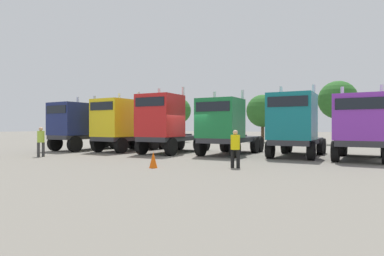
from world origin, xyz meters
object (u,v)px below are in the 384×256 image
semi_truck_navy (79,126)px  semi_truck_red (166,124)px  semi_truck_yellow (120,124)px  semi_truck_green (225,127)px  visitor_in_hivis (235,146)px  semi_truck_teal (294,125)px  semi_truck_purple (361,127)px  visitor_with_camera (41,140)px  traffic_cone_near (153,160)px

semi_truck_navy → semi_truck_red: size_ratio=1.04×
semi_truck_yellow → semi_truck_green: 7.81m
visitor_in_hivis → semi_truck_teal: bearing=-4.1°
semi_truck_purple → semi_truck_red: bearing=-82.9°
visitor_with_camera → traffic_cone_near: bearing=-171.0°
semi_truck_navy → semi_truck_purple: size_ratio=1.02×
semi_truck_teal → visitor_in_hivis: 6.27m
traffic_cone_near → semi_truck_green: bearing=81.8°
semi_truck_red → semi_truck_purple: semi_truck_red is taller
visitor_in_hivis → traffic_cone_near: size_ratio=2.33×
semi_truck_green → visitor_with_camera: semi_truck_green is taller
visitor_in_hivis → visitor_with_camera: visitor_with_camera is taller
semi_truck_teal → semi_truck_purple: (3.39, -0.49, -0.12)m
semi_truck_red → visitor_in_hivis: 8.23m
traffic_cone_near → semi_truck_purple: bearing=38.6°
semi_truck_teal → semi_truck_purple: bearing=87.3°
semi_truck_yellow → semi_truck_teal: 11.92m
semi_truck_red → visitor_with_camera: bearing=-45.6°
semi_truck_navy → semi_truck_teal: bearing=99.6°
semi_truck_teal → visitor_with_camera: size_ratio=3.53×
semi_truck_red → traffic_cone_near: 7.51m
semi_truck_teal → traffic_cone_near: 9.05m
semi_truck_teal → semi_truck_yellow: bearing=-83.7°
semi_truck_purple → traffic_cone_near: 11.00m
semi_truck_teal → semi_truck_red: bearing=-80.3°
visitor_in_hivis → traffic_cone_near: visitor_in_hivis is taller
semi_truck_red → semi_truck_green: semi_truck_red is taller
visitor_in_hivis → semi_truck_navy: bearing=81.4°
semi_truck_yellow → semi_truck_red: bearing=91.9°
semi_truck_green → semi_truck_purple: 7.51m
semi_truck_navy → semi_truck_green: (11.43, 0.20, -0.07)m
semi_truck_navy → semi_truck_red: bearing=96.7°
semi_truck_navy → semi_truck_teal: (15.54, 0.37, 0.05)m
visitor_with_camera → traffic_cone_near: 8.94m
semi_truck_green → semi_truck_teal: (4.11, 0.17, 0.11)m
semi_truck_navy → semi_truck_teal: 15.54m
traffic_cone_near → semi_truck_navy: bearing=146.4°
semi_truck_green → traffic_cone_near: 7.33m
semi_truck_red → semi_truck_teal: 8.07m
visitor_in_hivis → visitor_with_camera: 11.98m
visitor_in_hivis → semi_truck_red: bearing=62.7°
semi_truck_red → visitor_with_camera: semi_truck_red is taller
semi_truck_green → semi_truck_yellow: bearing=-85.1°
semi_truck_red → semi_truck_teal: semi_truck_red is taller
semi_truck_green → traffic_cone_near: bearing=-3.1°
visitor_with_camera → traffic_cone_near: size_ratio=2.51×
semi_truck_green → visitor_with_camera: bearing=-56.7°
semi_truck_yellow → semi_truck_red: (3.87, -0.42, 0.04)m
semi_truck_purple → visitor_in_hivis: semi_truck_purple is taller
semi_truck_teal → visitor_with_camera: semi_truck_teal is taller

